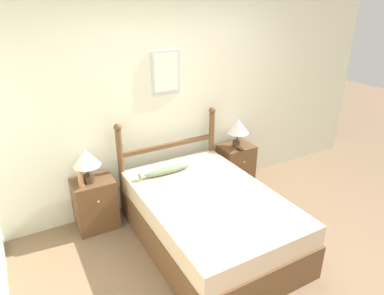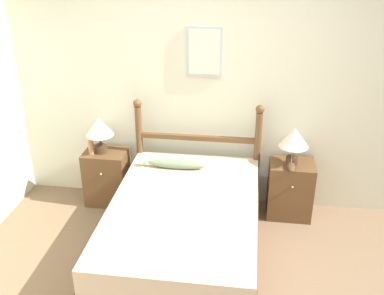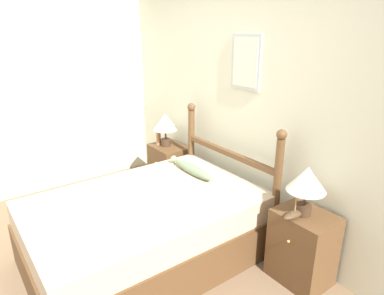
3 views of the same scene
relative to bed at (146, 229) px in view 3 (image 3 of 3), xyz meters
name	(u,v)px [view 3 (image 3 of 3)]	position (x,y,z in m)	size (l,w,h in m)	color
ground_plane	(87,294)	(0.12, -0.61, -0.30)	(16.00, 16.00, 0.00)	#7A6047
wall_back	(252,106)	(0.12, 1.12, 0.98)	(6.40, 0.08, 2.55)	beige
wall_left	(11,92)	(-2.01, -0.58, 0.98)	(0.08, 6.40, 2.55)	beige
bed	(146,229)	(0.00, 0.00, 0.00)	(1.32, 1.98, 0.60)	brown
headboard	(228,166)	(0.00, 0.95, 0.36)	(1.34, 0.09, 1.20)	brown
nightstand_left	(169,169)	(-0.99, 0.88, 0.01)	(0.46, 0.38, 0.61)	brown
nightstand_right	(302,247)	(0.99, 0.88, 0.01)	(0.46, 0.38, 0.61)	brown
table_lamp_left	(165,123)	(-1.02, 0.86, 0.60)	(0.30, 0.30, 0.40)	#422D1E
table_lamp_right	(307,181)	(0.97, 0.85, 0.60)	(0.30, 0.30, 0.40)	#422D1E
bottle	(158,136)	(-1.12, 0.81, 0.42)	(0.06, 0.06, 0.23)	tan
model_boat	(295,214)	(0.96, 0.76, 0.34)	(0.08, 0.24, 0.21)	#4C3823
fish_pillow	(191,169)	(-0.19, 0.64, 0.35)	(0.64, 0.11, 0.09)	gray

